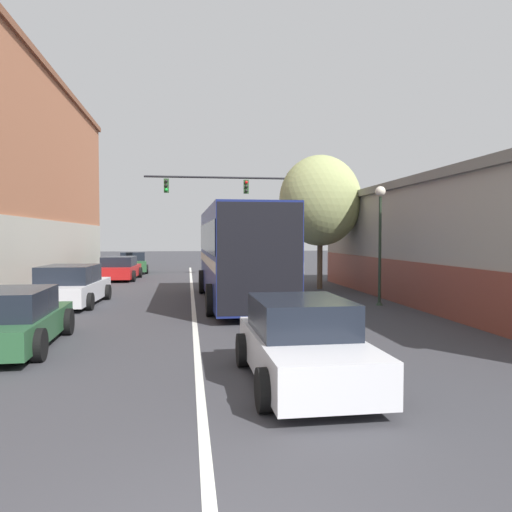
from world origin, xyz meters
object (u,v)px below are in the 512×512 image
object	(u,v)px
street_lamp	(380,229)
street_tree_near	(320,201)
hatchback_foreground	(303,343)
parked_car_left_distant	(132,263)
parked_car_left_mid	(8,320)
traffic_signal_gantry	(245,201)
bus	(239,250)
parked_car_left_near	(120,269)
parked_car_left_far	(71,286)

from	to	relation	value
street_lamp	street_tree_near	size ratio (longest dim) A/B	0.68
hatchback_foreground	parked_car_left_distant	bearing A→B (deg)	11.27
parked_car_left_mid	traffic_signal_gantry	bearing A→B (deg)	-23.72
bus	street_tree_near	world-z (taller)	street_tree_near
parked_car_left_distant	traffic_signal_gantry	xyz separation A→B (m)	(7.10, -5.02, 3.87)
hatchback_foreground	traffic_signal_gantry	world-z (taller)	traffic_signal_gantry
bus	street_tree_near	distance (m)	6.26
hatchback_foreground	parked_car_left_near	size ratio (longest dim) A/B	0.88
parked_car_left_mid	parked_car_left_far	bearing A→B (deg)	0.38
parked_car_left_mid	parked_car_left_far	distance (m)	7.01
bus	parked_car_left_distant	xyz separation A→B (m)	(-5.63, 15.94, -1.27)
parked_car_left_far	street_tree_near	xyz separation A→B (m)	(10.24, 4.11, 3.43)
parked_car_left_mid	hatchback_foreground	bearing A→B (deg)	-121.39
parked_car_left_mid	street_lamp	size ratio (longest dim) A/B	1.04
parked_car_left_near	street_tree_near	world-z (taller)	street_tree_near
traffic_signal_gantry	bus	bearing A→B (deg)	-97.68
hatchback_foreground	street_tree_near	world-z (taller)	street_tree_near
parked_car_left_near	traffic_signal_gantry	bearing A→B (deg)	-83.88
bus	street_lamp	bearing A→B (deg)	-107.86
parked_car_left_far	hatchback_foreground	bearing A→B (deg)	-146.87
street_lamp	traffic_signal_gantry	bearing A→B (deg)	105.24
bus	parked_car_left_far	bearing A→B (deg)	89.23
parked_car_left_near	parked_car_left_mid	bearing A→B (deg)	-178.12
hatchback_foreground	street_lamp	world-z (taller)	street_lamp
parked_car_left_far	street_lamp	bearing A→B (deg)	-95.09
parked_car_left_near	parked_car_left_mid	world-z (taller)	parked_car_left_near
bus	parked_car_left_distant	bearing A→B (deg)	18.75
parked_car_left_mid	traffic_signal_gantry	size ratio (longest dim) A/B	0.52
parked_car_left_distant	street_tree_near	distance (m)	15.75
street_lamp	street_tree_near	xyz separation A→B (m)	(-0.67, 5.62, 1.37)
street_lamp	hatchback_foreground	bearing A→B (deg)	-118.87
street_lamp	street_tree_near	bearing A→B (deg)	96.80
hatchback_foreground	parked_car_left_far	bearing A→B (deg)	29.53
parked_car_left_mid	bus	bearing A→B (deg)	-41.29
hatchback_foreground	traffic_signal_gantry	distance (m)	21.65
parked_car_left_far	street_lamp	size ratio (longest dim) A/B	1.10
parked_car_left_far	parked_car_left_distant	world-z (taller)	parked_car_left_far
street_tree_near	street_lamp	bearing A→B (deg)	-83.20
parked_car_left_near	parked_car_left_far	distance (m)	10.43
bus	street_tree_near	bearing A→B (deg)	-46.19
street_tree_near	parked_car_left_mid	bearing A→B (deg)	-131.96
parked_car_left_far	traffic_signal_gantry	size ratio (longest dim) A/B	0.54
street_lamp	parked_car_left_far	bearing A→B (deg)	172.12
bus	parked_car_left_near	distance (m)	11.97
parked_car_left_far	bus	bearing A→B (deg)	-87.30
parked_car_left_near	traffic_signal_gantry	xyz separation A→B (m)	(7.19, 0.50, 3.90)
street_tree_near	parked_car_left_near	bearing A→B (deg)	147.49
parked_car_left_mid	street_lamp	bearing A→B (deg)	-64.33
parked_car_left_far	street_lamp	xyz separation A→B (m)	(10.91, -1.51, 2.06)
hatchback_foreground	traffic_signal_gantry	bearing A→B (deg)	-4.79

